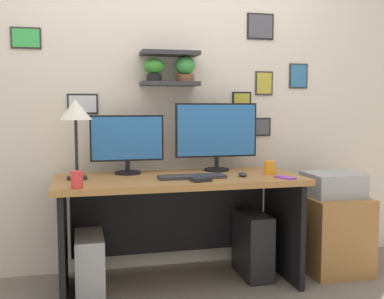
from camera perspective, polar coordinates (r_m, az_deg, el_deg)
The scene contains 16 objects.
ground_plane at distance 3.31m, azimuth -1.54°, elevation -16.30°, with size 8.00×8.00×0.00m, color #70665B.
back_wall_assembly at distance 3.50m, azimuth -3.07°, elevation 7.55°, with size 4.40×0.24×2.70m.
desk at distance 3.20m, azimuth -1.77°, elevation -6.91°, with size 1.64×0.68×0.75m.
monitor_left at distance 3.25m, azimuth -7.99°, elevation 0.91°, with size 0.51×0.18×0.41m.
monitor_right at distance 3.37m, azimuth 3.02°, elevation 1.99°, with size 0.61×0.18×0.49m.
keyboard at distance 3.04m, azimuth -0.02°, elevation -3.37°, with size 0.44×0.14×0.02m, color #2D2D33.
computer_mouse at distance 3.13m, azimuth 6.24°, elevation -3.06°, with size 0.06×0.09×0.03m, color #2D2D33.
desk_lamp at distance 3.05m, azimuth -14.14°, elevation 4.19°, with size 0.21×0.21×0.51m.
cell_phone at distance 3.10m, azimuth 11.43°, elevation -3.40°, with size 0.07×0.14×0.01m, color purple.
coffee_mug at distance 3.27m, azimuth 9.55°, elevation -2.20°, with size 0.08×0.08×0.09m, color orange.
pen_cup at distance 2.75m, azimuth -13.99°, elevation -3.62°, with size 0.07×0.07×0.10m, color red.
scissors_tray at distance 2.91m, azimuth 1.12°, elevation -3.72°, with size 0.12×0.08×0.02m, color black.
drawer_cabinet at distance 3.64m, azimuth 16.80°, elevation -9.82°, with size 0.44×0.50×0.56m, color #9E6B38.
printer at distance 3.57m, azimuth 16.96°, elevation -4.13°, with size 0.38×0.34×0.17m, color #9E9EA3.
computer_tower_left at distance 3.15m, azimuth -12.49°, elevation -13.70°, with size 0.18×0.40×0.40m, color #99999E.
computer_tower_right at distance 3.42m, azimuth 7.45°, elevation -11.51°, with size 0.18×0.40×0.46m, color black.
Camera 1 is at (-0.64, -3.00, 1.23)m, focal length 43.33 mm.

